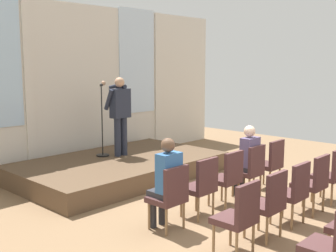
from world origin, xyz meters
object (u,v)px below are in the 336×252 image
(mic_stand, at_px, (103,141))
(chair_r0_c4, at_px, (271,161))
(chair_r1_c3, at_px, (314,180))
(chair_r1_c4, at_px, (332,172))
(chair_r0_c1, at_px, (201,184))
(chair_r1_c0, at_px, (239,214))
(chair_r0_c0, at_px, (170,194))
(speaker, at_px, (120,110))
(chair_r1_c2, at_px, (293,190))
(chair_r0_c3, at_px, (251,168))
(chair_r0_c2, at_px, (228,175))
(chair_r2_c0, at_px, (334,241))
(chair_r1_c1, at_px, (269,201))
(audience_r0_c0, at_px, (166,179))
(audience_r0_c3, at_px, (247,157))

(mic_stand, distance_m, chair_r0_c4, 3.53)
(chair_r1_c3, xyz_separation_m, chair_r1_c4, (0.69, 0.00, 0.00))
(chair_r0_c1, distance_m, chair_r1_c0, 1.34)
(chair_r1_c0, height_order, chair_r1_c4, same)
(chair_r0_c0, bearing_deg, speaker, 61.96)
(chair_r1_c2, bearing_deg, mic_stand, 91.02)
(chair_r0_c3, bearing_deg, speaker, 99.05)
(chair_r0_c2, distance_m, chair_r1_c2, 1.15)
(chair_r1_c4, bearing_deg, chair_r1_c0, 180.00)
(chair_r0_c3, distance_m, chair_r0_c4, 0.69)
(speaker, distance_m, chair_r1_c2, 4.21)
(chair_r0_c0, xyz_separation_m, chair_r0_c4, (2.75, 0.00, 0.00))
(chair_r0_c1, relative_size, chair_r0_c2, 1.00)
(chair_r1_c0, relative_size, chair_r2_c0, 1.00)
(chair_r0_c2, distance_m, chair_r1_c4, 1.79)
(chair_r1_c1, relative_size, chair_r1_c3, 1.00)
(audience_r0_c0, relative_size, chair_r0_c1, 1.41)
(audience_r0_c0, bearing_deg, chair_r0_c1, -6.73)
(mic_stand, height_order, audience_r0_c0, mic_stand)
(chair_r1_c2, xyz_separation_m, chair_r1_c4, (1.37, 0.00, 0.00))
(chair_r0_c1, distance_m, audience_r0_c3, 1.39)
(chair_r0_c2, relative_size, chair_r1_c2, 1.00)
(chair_r1_c1, relative_size, chair_r1_c4, 1.00)
(audience_r0_c0, xyz_separation_m, chair_r1_c3, (2.06, -1.23, -0.20))
(chair_r0_c0, distance_m, chair_r1_c3, 2.36)
(chair_r0_c3, xyz_separation_m, chair_r2_c0, (-2.06, -2.30, 0.00))
(chair_r0_c3, relative_size, chair_r1_c4, 1.00)
(chair_r0_c0, height_order, audience_r0_c3, audience_r0_c3)
(chair_r2_c0, bearing_deg, mic_stand, 76.78)
(chair_r0_c4, bearing_deg, chair_r0_c0, 180.00)
(chair_r0_c4, distance_m, chair_r2_c0, 3.58)
(chair_r0_c3, bearing_deg, chair_r1_c2, -120.87)
(chair_r0_c0, xyz_separation_m, chair_r1_c0, (0.00, -1.15, 0.00))
(chair_r2_c0, bearing_deg, audience_r0_c0, 90.00)
(audience_r0_c0, distance_m, chair_r1_c3, 2.41)
(audience_r0_c3, bearing_deg, audience_r0_c0, -179.93)
(chair_r1_c0, height_order, chair_r1_c3, same)
(chair_r1_c4, bearing_deg, audience_r0_c0, 155.88)
(chair_r0_c2, xyz_separation_m, chair_r2_c0, (-1.37, -2.30, 0.00))
(chair_r0_c1, height_order, chair_r0_c3, same)
(speaker, distance_m, audience_r0_c0, 3.36)
(chair_r1_c0, height_order, chair_r1_c1, same)
(chair_r0_c2, height_order, chair_r1_c1, same)
(chair_r1_c4, bearing_deg, audience_r0_c3, 119.13)
(chair_r0_c4, bearing_deg, chair_r1_c0, -157.30)
(chair_r0_c4, distance_m, chair_r1_c1, 2.36)
(chair_r1_c0, bearing_deg, chair_r2_c0, -90.00)
(chair_r1_c2, bearing_deg, audience_r0_c0, 138.15)
(chair_r1_c1, bearing_deg, chair_r1_c2, 0.00)
(chair_r0_c4, relative_size, chair_r2_c0, 1.00)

